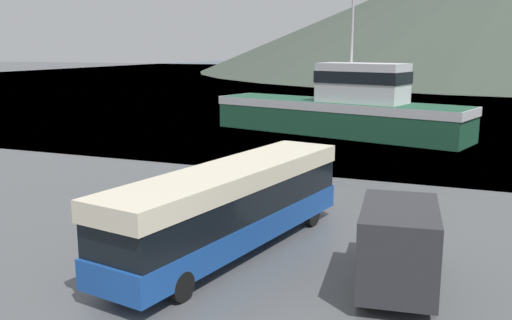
{
  "coord_description": "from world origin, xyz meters",
  "views": [
    {
      "loc": [
        7.81,
        -8.8,
        7.14
      ],
      "look_at": [
        -1.78,
        14.99,
        2.0
      ],
      "focal_mm": 40.0,
      "sensor_mm": 36.0,
      "label": 1
    }
  ],
  "objects_px": {
    "small_boat": "(256,114)",
    "delivery_van": "(399,243)",
    "tour_bus": "(232,204)",
    "fishing_boat": "(343,108)",
    "storage_bin": "(137,221)"
  },
  "relations": [
    {
      "from": "tour_bus",
      "to": "fishing_boat",
      "type": "xyz_separation_m",
      "value": [
        -2.84,
        28.19,
        0.43
      ]
    },
    {
      "from": "delivery_van",
      "to": "tour_bus",
      "type": "bearing_deg",
      "value": 163.36
    },
    {
      "from": "delivery_van",
      "to": "fishing_boat",
      "type": "distance_m",
      "value": 30.42
    },
    {
      "from": "small_boat",
      "to": "delivery_van",
      "type": "bearing_deg",
      "value": 100.97
    },
    {
      "from": "fishing_boat",
      "to": "small_boat",
      "type": "xyz_separation_m",
      "value": [
        -10.26,
        6.58,
        -1.67
      ]
    },
    {
      "from": "storage_bin",
      "to": "delivery_van",
      "type": "bearing_deg",
      "value": -4.08
    },
    {
      "from": "tour_bus",
      "to": "small_boat",
      "type": "relative_size",
      "value": 1.68
    },
    {
      "from": "storage_bin",
      "to": "tour_bus",
      "type": "bearing_deg",
      "value": 4.05
    },
    {
      "from": "delivery_van",
      "to": "storage_bin",
      "type": "distance_m",
      "value": 9.67
    },
    {
      "from": "delivery_van",
      "to": "small_boat",
      "type": "relative_size",
      "value": 0.79
    },
    {
      "from": "tour_bus",
      "to": "delivery_van",
      "type": "distance_m",
      "value": 5.95
    },
    {
      "from": "fishing_boat",
      "to": "storage_bin",
      "type": "height_order",
      "value": "fishing_boat"
    },
    {
      "from": "delivery_van",
      "to": "fishing_boat",
      "type": "height_order",
      "value": "fishing_boat"
    },
    {
      "from": "small_boat",
      "to": "tour_bus",
      "type": "bearing_deg",
      "value": 93.66
    },
    {
      "from": "delivery_van",
      "to": "storage_bin",
      "type": "relative_size",
      "value": 3.88
    }
  ]
}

